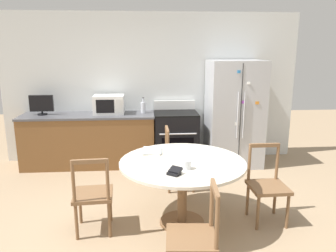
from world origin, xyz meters
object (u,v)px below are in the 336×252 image
at_px(dining_chair_right, 267,186).
at_px(dining_chair_far, 178,159).
at_px(microwave, 109,104).
at_px(dining_chair_near, 194,238).
at_px(countertop_tv, 42,104).
at_px(dining_chair_left, 93,195).
at_px(wallet, 175,172).
at_px(refrigerator, 234,113).
at_px(oven_range, 176,138).
at_px(counter_bottle, 143,107).
at_px(candle_glass, 187,165).

height_order(dining_chair_right, dining_chair_far, same).
height_order(microwave, dining_chair_near, microwave).
bearing_deg(dining_chair_far, countertop_tv, -116.74).
relative_size(dining_chair_left, wallet, 5.20).
relative_size(refrigerator, dining_chair_far, 1.99).
bearing_deg(dining_chair_right, microwave, -47.83).
distance_m(oven_range, dining_chair_left, 2.41).
bearing_deg(dining_chair_near, counter_bottle, 12.41).
bearing_deg(counter_bottle, microwave, -178.83).
bearing_deg(counter_bottle, dining_chair_far, -66.63).
distance_m(countertop_tv, dining_chair_far, 2.53).
xyz_separation_m(microwave, candle_glass, (1.03, -2.36, -0.25)).
distance_m(counter_bottle, wallet, 2.54).
bearing_deg(candle_glass, dining_chair_right, 13.86).
relative_size(oven_range, countertop_tv, 2.79).
bearing_deg(dining_chair_left, dining_chair_near, -46.40).
height_order(refrigerator, counter_bottle, refrigerator).
xyz_separation_m(dining_chair_right, candle_glass, (-0.98, -0.24, 0.37)).
height_order(candle_glass, wallet, candle_glass).
relative_size(counter_bottle, dining_chair_left, 0.30).
distance_m(refrigerator, dining_chair_right, 2.04).
distance_m(dining_chair_right, wallet, 1.24).
height_order(refrigerator, dining_chair_far, refrigerator).
bearing_deg(refrigerator, oven_range, 176.67).
bearing_deg(microwave, dining_chair_right, -46.55).
bearing_deg(countertop_tv, candle_glass, -47.53).
bearing_deg(dining_chair_near, refrigerator, -16.20).
xyz_separation_m(microwave, wallet, (0.89, -2.50, -0.27)).
bearing_deg(wallet, counter_bottle, 96.97).
bearing_deg(candle_glass, oven_range, 87.21).
distance_m(dining_chair_near, candle_glass, 0.84).
xyz_separation_m(dining_chair_right, dining_chair_left, (-1.99, -0.10, 0.00)).
bearing_deg(dining_chair_far, dining_chair_left, -43.84).
xyz_separation_m(refrigerator, microwave, (-2.14, 0.14, 0.16)).
relative_size(countertop_tv, wallet, 2.24).
xyz_separation_m(oven_range, counter_bottle, (-0.56, 0.09, 0.53)).
bearing_deg(microwave, refrigerator, -3.77).
bearing_deg(countertop_tv, dining_chair_right, -33.91).
height_order(countertop_tv, dining_chair_far, countertop_tv).
height_order(dining_chair_far, dining_chair_left, same).
height_order(counter_bottle, dining_chair_near, counter_bottle).
height_order(refrigerator, countertop_tv, refrigerator).
relative_size(dining_chair_right, dining_chair_left, 1.00).
distance_m(dining_chair_far, wallet, 1.43).
bearing_deg(refrigerator, countertop_tv, 177.87).
distance_m(oven_range, countertop_tv, 2.33).
distance_m(refrigerator, oven_range, 1.09).
height_order(countertop_tv, dining_chair_near, countertop_tv).
relative_size(dining_chair_right, dining_chair_far, 1.00).
height_order(oven_range, wallet, oven_range).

